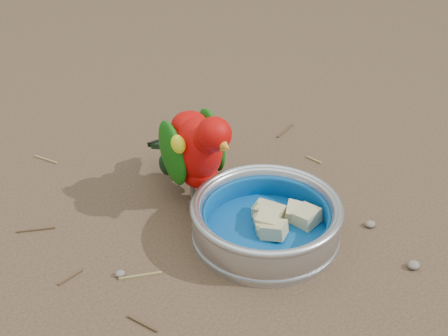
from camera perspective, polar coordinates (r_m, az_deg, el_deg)
ground at (r=0.89m, az=-2.52°, el=-8.80°), size 60.00×60.00×0.00m
food_bowl at (r=0.93m, az=3.82°, el=-5.96°), size 0.22×0.22×0.02m
bowl_wall at (r=0.91m, az=3.89°, el=-4.49°), size 0.22×0.22×0.04m
fruit_wedges at (r=0.92m, az=3.88°, el=-4.84°), size 0.13×0.13×0.03m
lory_parrot at (r=0.97m, az=-2.50°, el=1.10°), size 0.11×0.21×0.16m
ground_debris at (r=0.89m, az=-3.97°, el=-8.40°), size 0.90×0.80×0.01m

